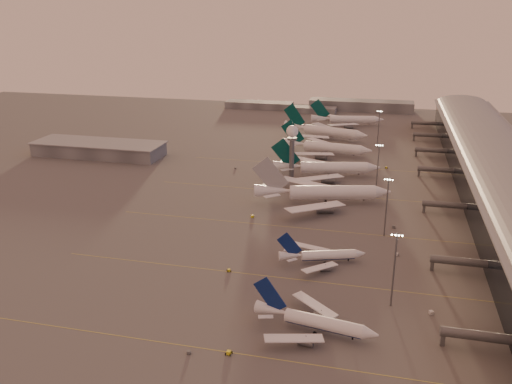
# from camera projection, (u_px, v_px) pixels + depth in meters

# --- Properties ---
(ground) EXTENTS (700.00, 700.00, 0.00)m
(ground) POSITION_uv_depth(u_px,v_px,m) (214.00, 284.00, 182.67)
(ground) COLOR #565454
(ground) RESTS_ON ground
(taxiway_markings) EXTENTS (180.00, 185.25, 0.02)m
(taxiway_markings) POSITION_uv_depth(u_px,v_px,m) (323.00, 229.00, 227.39)
(taxiway_markings) COLOR gold
(taxiway_markings) RESTS_ON ground
(terminal) EXTENTS (57.00, 362.00, 23.04)m
(terminal) POSITION_uv_depth(u_px,v_px,m) (502.00, 180.00, 256.26)
(terminal) COLOR black
(terminal) RESTS_ON ground
(hangar) EXTENTS (82.00, 27.00, 8.50)m
(hangar) POSITION_uv_depth(u_px,v_px,m) (99.00, 149.00, 336.38)
(hangar) COLOR #5B5D62
(hangar) RESTS_ON ground
(radar_tower) EXTENTS (6.40, 6.40, 31.10)m
(radar_tower) POSITION_uv_depth(u_px,v_px,m) (292.00, 142.00, 284.78)
(radar_tower) COLOR #57595F
(radar_tower) RESTS_ON ground
(mast_a) EXTENTS (3.60, 0.56, 25.00)m
(mast_a) POSITION_uv_depth(u_px,v_px,m) (394.00, 266.00, 165.26)
(mast_a) COLOR #57595F
(mast_a) RESTS_ON ground
(mast_b) EXTENTS (3.60, 0.56, 25.00)m
(mast_b) POSITION_uv_depth(u_px,v_px,m) (387.00, 204.00, 216.40)
(mast_b) COLOR #57595F
(mast_b) RESTS_ON ground
(mast_c) EXTENTS (3.60, 0.56, 25.00)m
(mast_c) POSITION_uv_depth(u_px,v_px,m) (378.00, 166.00, 267.98)
(mast_c) COLOR #57595F
(mast_c) RESTS_ON ground
(mast_d) EXTENTS (3.60, 0.56, 25.00)m
(mast_d) POSITION_uv_depth(u_px,v_px,m) (379.00, 127.00, 351.01)
(mast_d) COLOR #57595F
(mast_d) RESTS_ON ground
(distant_horizon) EXTENTS (165.00, 37.50, 9.00)m
(distant_horizon) POSITION_uv_depth(u_px,v_px,m) (329.00, 106.00, 479.17)
(distant_horizon) COLOR #5B5D62
(distant_horizon) RESTS_ON ground
(narrowbody_near) EXTENTS (37.26, 29.51, 14.65)m
(narrowbody_near) POSITION_uv_depth(u_px,v_px,m) (315.00, 323.00, 155.22)
(narrowbody_near) COLOR white
(narrowbody_near) RESTS_ON ground
(narrowbody_mid) EXTENTS (31.58, 24.77, 12.81)m
(narrowbody_mid) POSITION_uv_depth(u_px,v_px,m) (322.00, 257.00, 196.79)
(narrowbody_mid) COLOR white
(narrowbody_mid) RESTS_ON ground
(widebody_white) EXTENTS (64.38, 50.98, 23.06)m
(widebody_white) POSITION_uv_depth(u_px,v_px,m) (323.00, 195.00, 255.46)
(widebody_white) COLOR white
(widebody_white) RESTS_ON ground
(greentail_a) EXTENTS (58.50, 46.73, 21.56)m
(greentail_a) POSITION_uv_depth(u_px,v_px,m) (327.00, 170.00, 295.07)
(greentail_a) COLOR white
(greentail_a) RESTS_ON ground
(greentail_b) EXTENTS (57.80, 46.46, 21.02)m
(greentail_b) POSITION_uv_depth(u_px,v_px,m) (326.00, 149.00, 337.23)
(greentail_b) COLOR white
(greentail_b) RESTS_ON ground
(greentail_c) EXTENTS (61.29, 48.82, 22.83)m
(greentail_c) POSITION_uv_depth(u_px,v_px,m) (325.00, 133.00, 377.91)
(greentail_c) COLOR white
(greentail_c) RESTS_ON ground
(greentail_d) EXTENTS (56.29, 45.04, 20.65)m
(greentail_d) POSITION_uv_depth(u_px,v_px,m) (347.00, 121.00, 418.23)
(greentail_d) COLOR white
(greentail_d) RESTS_ON ground
(gsv_truck_a) EXTENTS (5.10, 2.56, 1.97)m
(gsv_truck_a) POSITION_uv_depth(u_px,v_px,m) (190.00, 351.00, 146.04)
(gsv_truck_a) COLOR #575A5C
(gsv_truck_a) RESTS_ON ground
(gsv_tug_near) EXTENTS (2.73, 3.93, 1.04)m
(gsv_tug_near) POSITION_uv_depth(u_px,v_px,m) (229.00, 353.00, 145.98)
(gsv_tug_near) COLOR yellow
(gsv_tug_near) RESTS_ON ground
(gsv_catering_a) EXTENTS (6.21, 5.00, 4.68)m
(gsv_catering_a) POSITION_uv_depth(u_px,v_px,m) (432.00, 308.00, 164.30)
(gsv_catering_a) COLOR silver
(gsv_catering_a) RESTS_ON ground
(gsv_tug_mid) EXTENTS (3.17, 3.62, 0.89)m
(gsv_tug_mid) POSITION_uv_depth(u_px,v_px,m) (229.00, 270.00, 191.24)
(gsv_tug_mid) COLOR yellow
(gsv_tug_mid) RESTS_ON ground
(gsv_truck_b) EXTENTS (5.88, 2.75, 2.29)m
(gsv_truck_b) POSITION_uv_depth(u_px,v_px,m) (398.00, 253.00, 202.84)
(gsv_truck_b) COLOR silver
(gsv_truck_b) RESTS_ON ground
(gsv_truck_c) EXTENTS (5.91, 5.46, 2.40)m
(gsv_truck_c) POSITION_uv_depth(u_px,v_px,m) (253.00, 215.00, 239.44)
(gsv_truck_c) COLOR yellow
(gsv_truck_c) RESTS_ON ground
(gsv_catering_b) EXTENTS (6.01, 3.44, 4.65)m
(gsv_catering_b) POSITION_uv_depth(u_px,v_px,m) (395.00, 223.00, 227.53)
(gsv_catering_b) COLOR #575A5C
(gsv_catering_b) RESTS_ON ground
(gsv_tug_far) EXTENTS (4.28, 4.54, 1.12)m
(gsv_tug_far) POSITION_uv_depth(u_px,v_px,m) (318.00, 195.00, 266.43)
(gsv_tug_far) COLOR silver
(gsv_tug_far) RESTS_ON ground
(gsv_truck_d) EXTENTS (2.41, 4.88, 1.88)m
(gsv_truck_d) POSITION_uv_depth(u_px,v_px,m) (236.00, 167.00, 309.96)
(gsv_truck_d) COLOR #575A5C
(gsv_truck_d) RESTS_ON ground
(gsv_tug_hangar) EXTENTS (3.44, 2.20, 0.95)m
(gsv_tug_hangar) POSITION_uv_depth(u_px,v_px,m) (386.00, 168.00, 310.76)
(gsv_tug_hangar) COLOR yellow
(gsv_tug_hangar) RESTS_ON ground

